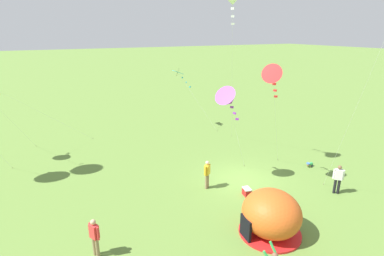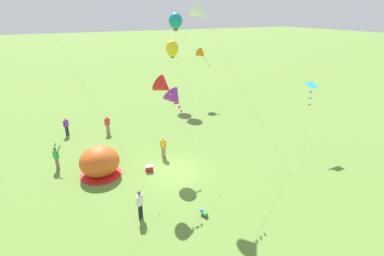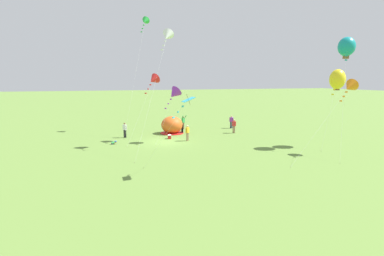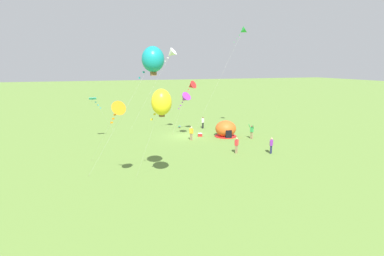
{
  "view_description": "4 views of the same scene",
  "coord_description": "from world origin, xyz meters",
  "px_view_note": "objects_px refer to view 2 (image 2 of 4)",
  "views": [
    {
      "loc": [
        -13.39,
        10.3,
        8.81
      ],
      "look_at": [
        3.4,
        1.74,
        2.66
      ],
      "focal_mm": 28.0,
      "sensor_mm": 36.0,
      "label": 1
    },
    {
      "loc": [
        -7.34,
        -17.18,
        10.69
      ],
      "look_at": [
        2.74,
        2.65,
        1.9
      ],
      "focal_mm": 28.0,
      "sensor_mm": 36.0,
      "label": 2
    },
    {
      "loc": [
        30.29,
        -6.64,
        6.57
      ],
      "look_at": [
        2.72,
        2.11,
        1.82
      ],
      "focal_mm": 28.0,
      "sensor_mm": 36.0,
      "label": 3
    },
    {
      "loc": [
        11.39,
        36.62,
        9.16
      ],
      "look_at": [
        0.99,
        5.27,
        2.18
      ],
      "focal_mm": 28.0,
      "sensor_mm": 36.0,
      "label": 4
    }
  ],
  "objects_px": {
    "person_watching_sky": "(56,157)",
    "kite_purple": "(175,99)",
    "kite_white": "(201,13)",
    "cooler_box": "(149,168)",
    "kite_teal": "(175,21)",
    "kite_red": "(164,87)",
    "person_near_tent": "(140,203)",
    "person_far_back": "(66,125)",
    "kite_yellow": "(172,49)",
    "person_strolling": "(163,146)",
    "kite_cyan": "(311,88)",
    "person_with_toddler": "(107,124)",
    "popup_tent": "(100,162)",
    "toddler_crawling": "(204,213)",
    "kite_orange": "(202,54)"
  },
  "relations": [
    {
      "from": "kite_purple",
      "to": "kite_red",
      "type": "relative_size",
      "value": 0.82
    },
    {
      "from": "kite_teal",
      "to": "kite_red",
      "type": "bearing_deg",
      "value": -116.26
    },
    {
      "from": "cooler_box",
      "to": "kite_orange",
      "type": "height_order",
      "value": "kite_orange"
    },
    {
      "from": "popup_tent",
      "to": "person_strolling",
      "type": "distance_m",
      "value": 4.91
    },
    {
      "from": "cooler_box",
      "to": "person_strolling",
      "type": "height_order",
      "value": "person_strolling"
    },
    {
      "from": "popup_tent",
      "to": "cooler_box",
      "type": "height_order",
      "value": "popup_tent"
    },
    {
      "from": "kite_teal",
      "to": "kite_red",
      "type": "height_order",
      "value": "kite_teal"
    },
    {
      "from": "person_watching_sky",
      "to": "kite_red",
      "type": "distance_m",
      "value": 9.8
    },
    {
      "from": "person_watching_sky",
      "to": "kite_red",
      "type": "bearing_deg",
      "value": -38.36
    },
    {
      "from": "cooler_box",
      "to": "kite_purple",
      "type": "relative_size",
      "value": 0.1
    },
    {
      "from": "person_strolling",
      "to": "kite_teal",
      "type": "xyz_separation_m",
      "value": [
        7.16,
        13.37,
        8.57
      ]
    },
    {
      "from": "person_watching_sky",
      "to": "kite_teal",
      "type": "xyz_separation_m",
      "value": [
        14.64,
        11.69,
        8.54
      ]
    },
    {
      "from": "kite_purple",
      "to": "kite_white",
      "type": "bearing_deg",
      "value": -34.49
    },
    {
      "from": "person_far_back",
      "to": "kite_yellow",
      "type": "height_order",
      "value": "kite_yellow"
    },
    {
      "from": "toddler_crawling",
      "to": "cooler_box",
      "type": "bearing_deg",
      "value": 99.96
    },
    {
      "from": "person_near_tent",
      "to": "cooler_box",
      "type": "bearing_deg",
      "value": 65.45
    },
    {
      "from": "toddler_crawling",
      "to": "person_watching_sky",
      "type": "distance_m",
      "value": 11.55
    },
    {
      "from": "person_far_back",
      "to": "kite_white",
      "type": "relative_size",
      "value": 0.15
    },
    {
      "from": "person_with_toddler",
      "to": "kite_yellow",
      "type": "height_order",
      "value": "kite_yellow"
    },
    {
      "from": "person_near_tent",
      "to": "person_watching_sky",
      "type": "relative_size",
      "value": 0.91
    },
    {
      "from": "toddler_crawling",
      "to": "kite_white",
      "type": "height_order",
      "value": "kite_white"
    },
    {
      "from": "person_with_toddler",
      "to": "kite_yellow",
      "type": "distance_m",
      "value": 12.61
    },
    {
      "from": "person_watching_sky",
      "to": "kite_yellow",
      "type": "height_order",
      "value": "kite_yellow"
    },
    {
      "from": "cooler_box",
      "to": "person_near_tent",
      "type": "bearing_deg",
      "value": -114.55
    },
    {
      "from": "person_strolling",
      "to": "person_with_toddler",
      "type": "bearing_deg",
      "value": 112.28
    },
    {
      "from": "toddler_crawling",
      "to": "popup_tent",
      "type": "bearing_deg",
      "value": 120.61
    },
    {
      "from": "person_near_tent",
      "to": "kite_white",
      "type": "bearing_deg",
      "value": 33.34
    },
    {
      "from": "popup_tent",
      "to": "kite_orange",
      "type": "relative_size",
      "value": 0.36
    },
    {
      "from": "popup_tent",
      "to": "person_far_back",
      "type": "height_order",
      "value": "popup_tent"
    },
    {
      "from": "person_strolling",
      "to": "kite_cyan",
      "type": "height_order",
      "value": "kite_cyan"
    },
    {
      "from": "cooler_box",
      "to": "kite_teal",
      "type": "distance_m",
      "value": 19.73
    },
    {
      "from": "popup_tent",
      "to": "person_watching_sky",
      "type": "xyz_separation_m",
      "value": [
        -2.59,
        2.17,
        0.0
      ]
    },
    {
      "from": "kite_teal",
      "to": "kite_purple",
      "type": "bearing_deg",
      "value": -114.49
    },
    {
      "from": "person_near_tent",
      "to": "kite_cyan",
      "type": "bearing_deg",
      "value": 10.44
    },
    {
      "from": "popup_tent",
      "to": "kite_yellow",
      "type": "distance_m",
      "value": 18.66
    },
    {
      "from": "person_strolling",
      "to": "cooler_box",
      "type": "bearing_deg",
      "value": -137.67
    },
    {
      "from": "toddler_crawling",
      "to": "person_watching_sky",
      "type": "xyz_separation_m",
      "value": [
        -6.81,
        9.3,
        0.82
      ]
    },
    {
      "from": "cooler_box",
      "to": "kite_white",
      "type": "relative_size",
      "value": 0.05
    },
    {
      "from": "cooler_box",
      "to": "kite_yellow",
      "type": "xyz_separation_m",
      "value": [
        8.31,
        14.72,
        6.31
      ]
    },
    {
      "from": "kite_white",
      "to": "kite_yellow",
      "type": "bearing_deg",
      "value": 72.99
    },
    {
      "from": "kite_white",
      "to": "person_watching_sky",
      "type": "bearing_deg",
      "value": 155.71
    },
    {
      "from": "person_watching_sky",
      "to": "kite_purple",
      "type": "distance_m",
      "value": 9.41
    },
    {
      "from": "cooler_box",
      "to": "kite_cyan",
      "type": "relative_size",
      "value": 0.11
    },
    {
      "from": "kite_purple",
      "to": "kite_cyan",
      "type": "bearing_deg",
      "value": -10.16
    },
    {
      "from": "person_with_toddler",
      "to": "person_near_tent",
      "type": "bearing_deg",
      "value": -94.7
    },
    {
      "from": "person_with_toddler",
      "to": "kite_red",
      "type": "xyz_separation_m",
      "value": [
        1.69,
        -10.17,
        5.5
      ]
    },
    {
      "from": "toddler_crawling",
      "to": "kite_cyan",
      "type": "height_order",
      "value": "kite_cyan"
    },
    {
      "from": "popup_tent",
      "to": "kite_yellow",
      "type": "xyz_separation_m",
      "value": [
        11.47,
        13.64,
        5.53
      ]
    },
    {
      "from": "kite_purple",
      "to": "kite_teal",
      "type": "relative_size",
      "value": 0.56
    },
    {
      "from": "person_near_tent",
      "to": "kite_purple",
      "type": "bearing_deg",
      "value": 47.97
    }
  ]
}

